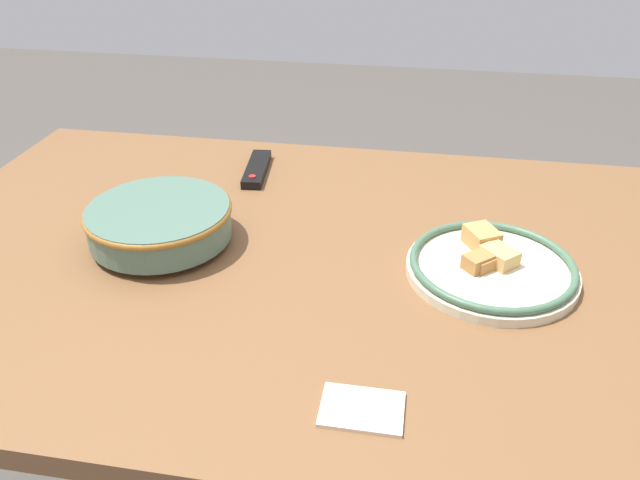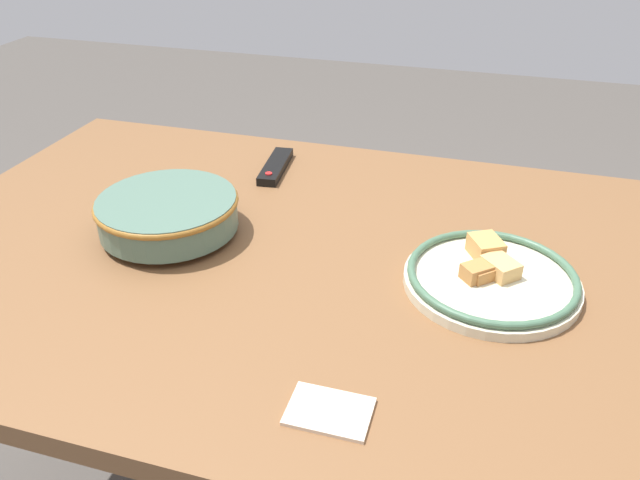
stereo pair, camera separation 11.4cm
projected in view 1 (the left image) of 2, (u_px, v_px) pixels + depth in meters
name	position (u px, v px, depth m)	size (l,w,h in m)	color
dining_table	(300.00, 282.00, 1.23)	(1.60, 1.05, 0.75)	brown
noodle_bowl	(160.00, 222.00, 1.20)	(0.28, 0.28, 0.08)	#4C6B5B
food_plate	(491.00, 266.00, 1.12)	(0.31, 0.31, 0.05)	beige
tv_remote	(257.00, 169.00, 1.50)	(0.06, 0.19, 0.02)	black
folded_napkin	(362.00, 409.00, 0.85)	(0.11, 0.08, 0.01)	beige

